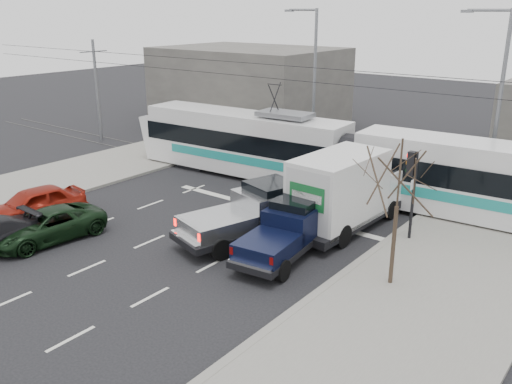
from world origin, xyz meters
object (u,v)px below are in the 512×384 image
Objects in this scene: box_truck at (346,191)px; traffic_signal at (412,176)px; navy_pickup at (287,231)px; tram at (352,160)px; red_car at (33,205)px; bare_tree at (399,180)px; street_lamp_far at (312,74)px; street_lamp_near at (496,95)px; silver_pickup at (256,212)px; green_car at (47,226)px.

traffic_signal is at bearing 10.36° from box_truck.
navy_pickup is (-3.05, -4.14, -1.71)m from traffic_signal.
tram reaches higher than box_truck.
red_car is at bearing -149.73° from traffic_signal.
street_lamp_far is at bearing 131.12° from bare_tree.
tram is at bearing 59.69° from red_car.
street_lamp_near is 1.76× the size of navy_pickup.
box_truck reaches higher than silver_pickup.
street_lamp_far is (-10.66, 9.50, 2.37)m from traffic_signal.
street_lamp_near is 1.32× the size of box_truck.
box_truck is at bearing -50.94° from street_lamp_far.
bare_tree is at bearing 23.49° from red_car.
street_lamp_near reaches higher than navy_pickup.
green_car is (-0.89, -18.41, -4.47)m from street_lamp_far.
silver_pickup reaches higher than green_car.
silver_pickup is 3.96m from box_truck.
street_lamp_far is at bearing 129.78° from silver_pickup.
tram reaches higher than red_car.
tram is 5.55× the size of green_car.
box_truck is 3.86m from navy_pickup.
traffic_signal is at bearing 44.00° from green_car.
traffic_signal is at bearing 105.76° from bare_tree.
bare_tree is 0.19× the size of tram.
tram is 3.78× the size of box_truck.
bare_tree is 1.39× the size of traffic_signal.
street_lamp_near is at bearing 59.31° from green_car.
bare_tree reaches higher than green_car.
street_lamp_near is (0.84, 7.50, 2.37)m from traffic_signal.
street_lamp_near reaches higher than box_truck.
red_car is (-13.88, -8.10, -1.97)m from traffic_signal.
tram is 5.01× the size of navy_pickup.
silver_pickup is 2.14m from navy_pickup.
traffic_signal is at bearing 38.47° from red_car.
navy_pickup is at bearing -82.98° from tram.
tram reaches higher than bare_tree.
bare_tree is 5.01m from navy_pickup.
red_car is (-14.73, -15.61, -4.34)m from street_lamp_near.
box_truck is (8.00, -9.85, -3.46)m from street_lamp_far.
street_lamp_far is 1.32× the size of box_truck.
red_car is (-11.22, -7.75, -0.88)m from box_truck.
red_car is (-3.23, -17.61, -4.34)m from street_lamp_far.
tram is at bearing 94.08° from navy_pickup.
green_car is at bearing -123.45° from silver_pickup.
red_car is at bearing -142.50° from box_truck.
navy_pickup is at bearing 28.28° from red_car.
box_truck is 1.50× the size of red_car.
street_lamp_near is 9.27m from box_truck.
green_car is at bearing -133.21° from box_truck.
street_lamp_near reaches higher than tram.
bare_tree is at bearing -41.04° from box_truck.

